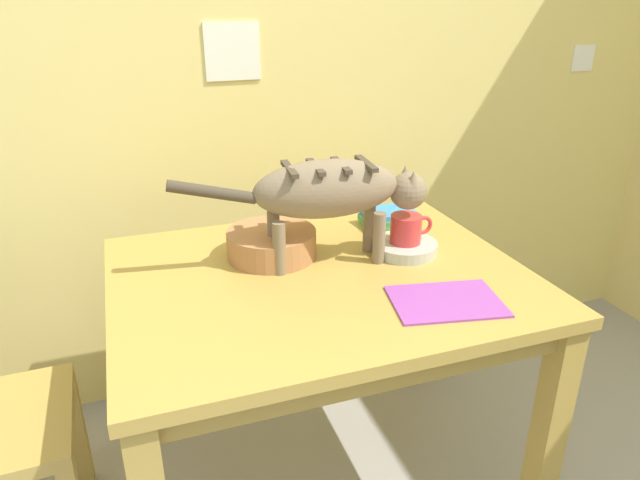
{
  "coord_description": "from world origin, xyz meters",
  "views": [
    {
      "loc": [
        -0.37,
        -0.19,
        1.47
      ],
      "look_at": [
        0.11,
        1.16,
        0.86
      ],
      "focal_mm": 32.17,
      "sensor_mm": 36.0,
      "label": 1
    }
  ],
  "objects_px": {
    "magazine": "(446,301)",
    "wicker_basket": "(272,243)",
    "coffee_mug": "(407,229)",
    "saucer_bowl": "(405,247)",
    "book_stack": "(387,218)",
    "cat": "(334,192)",
    "dining_table": "(320,303)"
  },
  "relations": [
    {
      "from": "magazine",
      "to": "wicker_basket",
      "type": "bearing_deg",
      "value": 140.46
    },
    {
      "from": "coffee_mug",
      "to": "wicker_basket",
      "type": "xyz_separation_m",
      "value": [
        -0.39,
        0.11,
        -0.03
      ]
    },
    {
      "from": "saucer_bowl",
      "to": "coffee_mug",
      "type": "relative_size",
      "value": 1.45
    },
    {
      "from": "magazine",
      "to": "book_stack",
      "type": "xyz_separation_m",
      "value": [
        0.09,
        0.53,
        0.02
      ]
    },
    {
      "from": "saucer_bowl",
      "to": "book_stack",
      "type": "relative_size",
      "value": 1.05
    },
    {
      "from": "cat",
      "to": "magazine",
      "type": "relative_size",
      "value": 2.65
    },
    {
      "from": "saucer_bowl",
      "to": "magazine",
      "type": "xyz_separation_m",
      "value": [
        -0.04,
        -0.31,
        -0.01
      ]
    },
    {
      "from": "magazine",
      "to": "wicker_basket",
      "type": "xyz_separation_m",
      "value": [
        -0.34,
        0.42,
        0.04
      ]
    },
    {
      "from": "magazine",
      "to": "book_stack",
      "type": "bearing_deg",
      "value": 91.64
    },
    {
      "from": "dining_table",
      "to": "wicker_basket",
      "type": "distance_m",
      "value": 0.23
    },
    {
      "from": "dining_table",
      "to": "saucer_bowl",
      "type": "xyz_separation_m",
      "value": [
        0.29,
        0.05,
        0.11
      ]
    },
    {
      "from": "book_stack",
      "to": "cat",
      "type": "bearing_deg",
      "value": -143.5
    },
    {
      "from": "cat",
      "to": "coffee_mug",
      "type": "distance_m",
      "value": 0.26
    },
    {
      "from": "magazine",
      "to": "wicker_basket",
      "type": "distance_m",
      "value": 0.54
    },
    {
      "from": "dining_table",
      "to": "magazine",
      "type": "height_order",
      "value": "magazine"
    },
    {
      "from": "coffee_mug",
      "to": "book_stack",
      "type": "xyz_separation_m",
      "value": [
        0.04,
        0.22,
        -0.05
      ]
    },
    {
      "from": "dining_table",
      "to": "cat",
      "type": "distance_m",
      "value": 0.32
    },
    {
      "from": "dining_table",
      "to": "coffee_mug",
      "type": "relative_size",
      "value": 8.46
    },
    {
      "from": "book_stack",
      "to": "coffee_mug",
      "type": "bearing_deg",
      "value": -101.25
    },
    {
      "from": "dining_table",
      "to": "wicker_basket",
      "type": "relative_size",
      "value": 4.31
    },
    {
      "from": "cat",
      "to": "magazine",
      "type": "distance_m",
      "value": 0.43
    },
    {
      "from": "book_stack",
      "to": "wicker_basket",
      "type": "xyz_separation_m",
      "value": [
        -0.43,
        -0.11,
        0.02
      ]
    },
    {
      "from": "magazine",
      "to": "wicker_basket",
      "type": "height_order",
      "value": "wicker_basket"
    },
    {
      "from": "cat",
      "to": "wicker_basket",
      "type": "relative_size",
      "value": 2.76
    },
    {
      "from": "coffee_mug",
      "to": "wicker_basket",
      "type": "distance_m",
      "value": 0.4
    },
    {
      "from": "dining_table",
      "to": "wicker_basket",
      "type": "height_order",
      "value": "wicker_basket"
    },
    {
      "from": "dining_table",
      "to": "magazine",
      "type": "bearing_deg",
      "value": -46.97
    },
    {
      "from": "coffee_mug",
      "to": "book_stack",
      "type": "distance_m",
      "value": 0.23
    },
    {
      "from": "saucer_bowl",
      "to": "magazine",
      "type": "distance_m",
      "value": 0.31
    },
    {
      "from": "cat",
      "to": "saucer_bowl",
      "type": "xyz_separation_m",
      "value": [
        0.22,
        -0.02,
        -0.19
      ]
    },
    {
      "from": "dining_table",
      "to": "wicker_basket",
      "type": "xyz_separation_m",
      "value": [
        -0.1,
        0.15,
        0.14
      ]
    },
    {
      "from": "saucer_bowl",
      "to": "wicker_basket",
      "type": "height_order",
      "value": "wicker_basket"
    }
  ]
}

